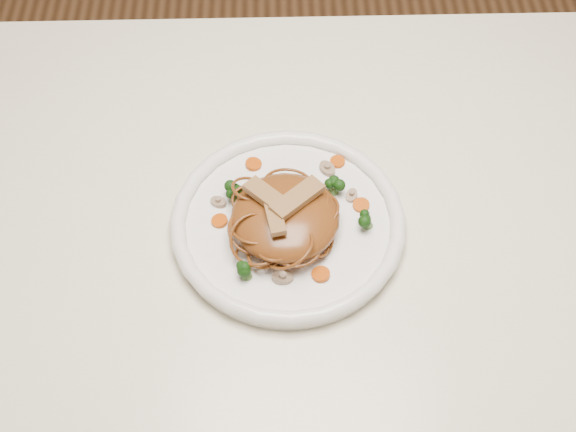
{
  "coord_description": "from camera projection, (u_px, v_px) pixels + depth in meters",
  "views": [
    {
      "loc": [
        -0.05,
        -0.57,
        1.56
      ],
      "look_at": [
        -0.04,
        -0.02,
        0.78
      ],
      "focal_mm": 47.24,
      "sensor_mm": 36.0,
      "label": 1
    }
  ],
  "objects": [
    {
      "name": "carrot_2",
      "position": [
        361.0,
        205.0,
        0.98
      ],
      "size": [
        0.02,
        0.02,
        0.0
      ],
      "primitive_type": "cylinder",
      "rotation": [
        0.0,
        0.0,
        -0.11
      ],
      "color": "#CF4C07",
      "rests_on": "plate"
    },
    {
      "name": "mushroom_0",
      "position": [
        283.0,
        277.0,
        0.92
      ],
      "size": [
        0.03,
        0.03,
        0.01
      ],
      "primitive_type": "cylinder",
      "rotation": [
        0.0,
        0.0,
        -0.02
      ],
      "color": "gray",
      "rests_on": "plate"
    },
    {
      "name": "chicken_c",
      "position": [
        274.0,
        215.0,
        0.91
      ],
      "size": [
        0.03,
        0.06,
        0.01
      ],
      "primitive_type": "cube",
      "rotation": [
        0.0,
        0.0,
        4.89
      ],
      "color": "tan",
      "rests_on": "noodle_mound"
    },
    {
      "name": "mushroom_3",
      "position": [
        327.0,
        169.0,
        1.01
      ],
      "size": [
        0.04,
        0.04,
        0.01
      ],
      "primitive_type": "cylinder",
      "rotation": [
        0.0,
        0.0,
        2.11
      ],
      "color": "gray",
      "rests_on": "plate"
    },
    {
      "name": "mushroom_2",
      "position": [
        218.0,
        202.0,
        0.98
      ],
      "size": [
        0.03,
        0.03,
        0.01
      ],
      "primitive_type": "cylinder",
      "rotation": [
        0.0,
        0.0,
        -0.51
      ],
      "color": "gray",
      "rests_on": "plate"
    },
    {
      "name": "broccoli_2",
      "position": [
        246.0,
        269.0,
        0.91
      ],
      "size": [
        0.03,
        0.03,
        0.03
      ],
      "primitive_type": null,
      "rotation": [
        0.0,
        0.0,
        0.19
      ],
      "color": "#143E0D",
      "rests_on": "plate"
    },
    {
      "name": "carrot_4",
      "position": [
        321.0,
        274.0,
        0.92
      ],
      "size": [
        0.03,
        0.03,
        0.0
      ],
      "primitive_type": "cylinder",
      "rotation": [
        0.0,
        0.0,
        0.41
      ],
      "color": "#CF4C07",
      "rests_on": "plate"
    },
    {
      "name": "carrot_3",
      "position": [
        254.0,
        164.0,
        1.02
      ],
      "size": [
        0.03,
        0.03,
        0.0
      ],
      "primitive_type": "cylinder",
      "rotation": [
        0.0,
        0.0,
        -0.37
      ],
      "color": "#CF4C07",
      "rests_on": "plate"
    },
    {
      "name": "broccoli_1",
      "position": [
        235.0,
        190.0,
        0.98
      ],
      "size": [
        0.03,
        0.03,
        0.03
      ],
      "primitive_type": null,
      "rotation": [
        0.0,
        0.0,
        -0.14
      ],
      "color": "#143E0D",
      "rests_on": "plate"
    },
    {
      "name": "noodle_mound",
      "position": [
        285.0,
        217.0,
        0.94
      ],
      "size": [
        0.16,
        0.16,
        0.04
      ],
      "primitive_type": "ellipsoid",
      "rotation": [
        0.0,
        0.0,
        0.15
      ],
      "color": "brown",
      "rests_on": "plate"
    },
    {
      "name": "chicken_a",
      "position": [
        297.0,
        198.0,
        0.92
      ],
      "size": [
        0.07,
        0.07,
        0.01
      ],
      "primitive_type": "cube",
      "rotation": [
        0.0,
        0.0,
        0.75
      ],
      "color": "tan",
      "rests_on": "noodle_mound"
    },
    {
      "name": "carrot_0",
      "position": [
        337.0,
        162.0,
        1.02
      ],
      "size": [
        0.02,
        0.02,
        0.0
      ],
      "primitive_type": "cylinder",
      "rotation": [
        0.0,
        0.0,
        -0.21
      ],
      "color": "#CF4C07",
      "rests_on": "plate"
    },
    {
      "name": "carrot_1",
      "position": [
        220.0,
        221.0,
        0.97
      ],
      "size": [
        0.03,
        0.03,
        0.0
      ],
      "primitive_type": "cylinder",
      "rotation": [
        0.0,
        0.0,
        -0.4
      ],
      "color": "#CF4C07",
      "rests_on": "plate"
    },
    {
      "name": "broccoli_3",
      "position": [
        368.0,
        219.0,
        0.95
      ],
      "size": [
        0.03,
        0.03,
        0.03
      ],
      "primitive_type": null,
      "rotation": [
        0.0,
        0.0,
        -0.06
      ],
      "color": "#143E0D",
      "rests_on": "plate"
    },
    {
      "name": "ground",
      "position": [
        306.0,
        423.0,
        1.6
      ],
      "size": [
        4.0,
        4.0,
        0.0
      ],
      "primitive_type": "plane",
      "color": "#4E311B",
      "rests_on": "ground"
    },
    {
      "name": "plate",
      "position": [
        288.0,
        226.0,
        0.97
      ],
      "size": [
        0.34,
        0.34,
        0.02
      ],
      "primitive_type": "cylinder",
      "rotation": [
        0.0,
        0.0,
        0.15
      ],
      "color": "white",
      "rests_on": "table"
    },
    {
      "name": "broccoli_0",
      "position": [
        334.0,
        185.0,
        0.98
      ],
      "size": [
        0.03,
        0.03,
        0.03
      ],
      "primitive_type": null,
      "rotation": [
        0.0,
        0.0,
        0.19
      ],
      "color": "#143E0D",
      "rests_on": "plate"
    },
    {
      "name": "mushroom_1",
      "position": [
        352.0,
        196.0,
        0.99
      ],
      "size": [
        0.03,
        0.03,
        0.01
      ],
      "primitive_type": "cylinder",
      "rotation": [
        0.0,
        0.0,
        1.24
      ],
      "color": "gray",
      "rests_on": "plate"
    },
    {
      "name": "chicken_b",
      "position": [
        269.0,
        198.0,
        0.93
      ],
      "size": [
        0.07,
        0.07,
        0.01
      ],
      "primitive_type": "cube",
      "rotation": [
        0.0,
        0.0,
        2.36
      ],
      "color": "tan",
      "rests_on": "noodle_mound"
    },
    {
      "name": "table",
      "position": [
        315.0,
        259.0,
        1.07
      ],
      "size": [
        1.2,
        0.8,
        0.75
      ],
      "color": "#ECE4C8",
      "rests_on": "ground"
    }
  ]
}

